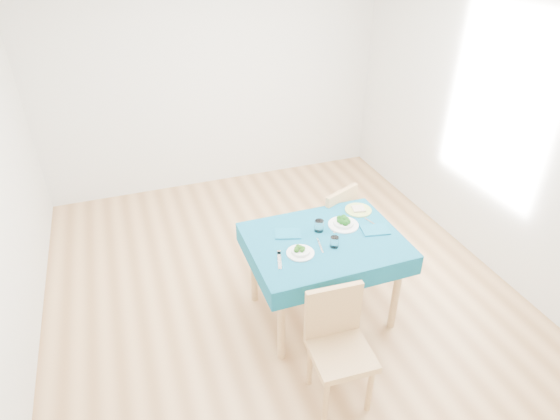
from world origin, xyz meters
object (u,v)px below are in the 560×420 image
object	(u,v)px
table	(323,277)
bowl_near	(300,250)
chair_far	(325,218)
bowl_far	(344,222)
chair_near	(342,347)
side_plate	(358,210)

from	to	relation	value
table	bowl_near	xyz separation A→B (m)	(-0.25, -0.11, 0.41)
chair_far	bowl_far	xyz separation A→B (m)	(-0.10, -0.53, 0.31)
bowl_near	bowl_far	bearing A→B (deg)	26.33
table	chair_near	distance (m)	0.84
chair_near	bowl_near	distance (m)	0.75
bowl_near	chair_near	bearing A→B (deg)	-88.44
chair_near	chair_far	xyz separation A→B (m)	(0.54, 1.45, -0.00)
side_plate	bowl_far	bearing A→B (deg)	-143.88
chair_near	bowl_near	size ratio (longest dim) A/B	4.76
table	bowl_near	world-z (taller)	bowl_near
bowl_far	side_plate	world-z (taller)	bowl_far
chair_near	side_plate	size ratio (longest dim) A/B	4.38
side_plate	chair_far	bearing A→B (deg)	108.30
bowl_near	chair_far	bearing A→B (deg)	53.53
bowl_near	bowl_far	xyz separation A→B (m)	(0.46, 0.23, 0.01)
side_plate	table	bearing A→B (deg)	-147.02
bowl_near	side_plate	world-z (taller)	bowl_near
chair_near	bowl_far	xyz separation A→B (m)	(0.44, 0.92, 0.31)
chair_near	side_plate	bearing A→B (deg)	61.83
bowl_near	side_plate	size ratio (longest dim) A/B	0.92
chair_far	bowl_near	bearing A→B (deg)	29.80
bowl_far	side_plate	size ratio (longest dim) A/B	1.09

